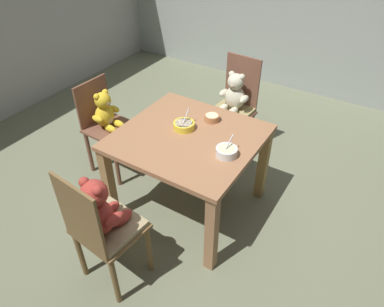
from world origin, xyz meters
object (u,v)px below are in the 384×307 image
porridge_bowl_yellow_center (184,125)px  porridge_bowl_white_near_right (227,152)px  teddy_chair_far_center (233,102)px  porridge_bowl_terracotta_far_center (212,118)px  dining_table (188,148)px  teddy_chair_near_left (106,119)px  teddy_chair_near_front (101,218)px

porridge_bowl_yellow_center → porridge_bowl_white_near_right: porridge_bowl_white_near_right is taller
porridge_bowl_white_near_right → porridge_bowl_yellow_center: bearing=163.5°
teddy_chair_far_center → porridge_bowl_terracotta_far_center: bearing=12.8°
porridge_bowl_terracotta_far_center → porridge_bowl_white_near_right: bearing=-47.9°
porridge_bowl_terracotta_far_center → porridge_bowl_yellow_center: (-0.12, -0.21, 0.00)m
porridge_bowl_white_near_right → porridge_bowl_terracotta_far_center: bearing=132.1°
dining_table → porridge_bowl_terracotta_far_center: porridge_bowl_terracotta_far_center is taller
teddy_chair_near_left → porridge_bowl_yellow_center: bearing=2.8°
teddy_chair_near_left → teddy_chair_far_center: (0.83, 0.80, 0.03)m
teddy_chair_near_left → porridge_bowl_terracotta_far_center: bearing=15.4°
teddy_chair_near_left → porridge_bowl_white_near_right: bearing=-3.1°
dining_table → teddy_chair_far_center: (-0.05, 0.85, -0.03)m
teddy_chair_far_center → porridge_bowl_terracotta_far_center: 0.62m
teddy_chair_far_center → porridge_bowl_yellow_center: bearing=1.8°
porridge_bowl_terracotta_far_center → teddy_chair_near_left: bearing=-167.0°
teddy_chair_far_center → porridge_bowl_terracotta_far_center: size_ratio=8.13×
teddy_chair_near_front → teddy_chair_near_left: size_ratio=1.10×
teddy_chair_near_front → teddy_chair_near_left: teddy_chair_near_front is taller
dining_table → porridge_bowl_terracotta_far_center: 0.31m
dining_table → porridge_bowl_white_near_right: 0.38m
porridge_bowl_terracotta_far_center → porridge_bowl_white_near_right: (0.30, -0.33, 0.01)m
teddy_chair_near_front → teddy_chair_far_center: (0.02, 1.70, -0.02)m
dining_table → porridge_bowl_yellow_center: bearing=141.8°
teddy_chair_near_left → teddy_chair_far_center: 1.15m
dining_table → teddy_chair_near_front: teddy_chair_near_front is taller
porridge_bowl_terracotta_far_center → porridge_bowl_yellow_center: 0.24m
porridge_bowl_terracotta_far_center → teddy_chair_near_front: bearing=-96.0°
dining_table → teddy_chair_near_front: size_ratio=1.06×
teddy_chair_far_center → porridge_bowl_yellow_center: teddy_chair_far_center is taller
porridge_bowl_terracotta_far_center → porridge_bowl_yellow_center: size_ratio=0.70×
porridge_bowl_yellow_center → dining_table: bearing=-38.2°
teddy_chair_near_front → teddy_chair_far_center: 1.70m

